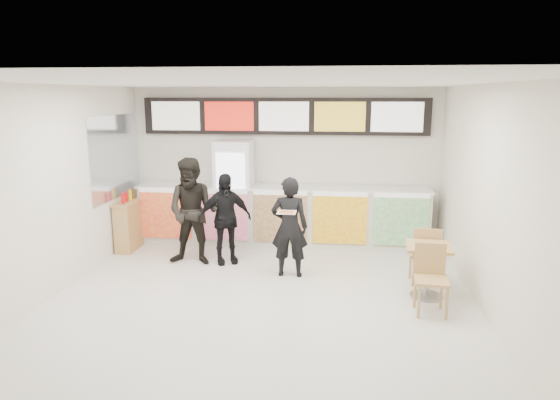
% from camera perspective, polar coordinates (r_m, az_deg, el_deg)
% --- Properties ---
extents(floor, '(7.00, 7.00, 0.00)m').
position_cam_1_polar(floor, '(6.91, -2.60, -12.47)').
color(floor, beige).
rests_on(floor, ground).
extents(ceiling, '(7.00, 7.00, 0.00)m').
position_cam_1_polar(ceiling, '(6.29, -2.87, 13.26)').
color(ceiling, white).
rests_on(ceiling, wall_back).
extents(wall_back, '(6.00, 0.00, 6.00)m').
position_cam_1_polar(wall_back, '(9.86, 0.52, 4.04)').
color(wall_back, silver).
rests_on(wall_back, floor).
extents(wall_left, '(0.00, 7.00, 7.00)m').
position_cam_1_polar(wall_left, '(7.52, -25.93, 0.35)').
color(wall_left, silver).
rests_on(wall_left, floor).
extents(wall_right, '(0.00, 7.00, 7.00)m').
position_cam_1_polar(wall_right, '(6.66, 23.68, -0.81)').
color(wall_right, silver).
rests_on(wall_right, floor).
extents(service_counter, '(5.56, 0.77, 1.14)m').
position_cam_1_polar(service_counter, '(9.63, 0.25, -1.76)').
color(service_counter, silver).
rests_on(service_counter, floor).
extents(menu_board, '(5.50, 0.14, 0.70)m').
position_cam_1_polar(menu_board, '(9.68, 0.47, 9.55)').
color(menu_board, black).
rests_on(menu_board, wall_back).
extents(drinks_fridge, '(0.70, 0.67, 2.00)m').
position_cam_1_polar(drinks_fridge, '(9.70, -5.23, 0.87)').
color(drinks_fridge, white).
rests_on(drinks_fridge, floor).
extents(mirror_panel, '(0.01, 2.00, 1.50)m').
position_cam_1_polar(mirror_panel, '(9.60, -18.26, 4.74)').
color(mirror_panel, '#B2B7BF').
rests_on(mirror_panel, wall_left).
extents(customer_main, '(0.59, 0.39, 1.61)m').
position_cam_1_polar(customer_main, '(7.90, 1.08, -3.10)').
color(customer_main, black).
rests_on(customer_main, floor).
extents(customer_left, '(0.91, 0.72, 1.83)m').
position_cam_1_polar(customer_left, '(8.56, -9.92, -1.33)').
color(customer_left, black).
rests_on(customer_left, floor).
extents(customer_mid, '(0.99, 0.73, 1.57)m').
position_cam_1_polar(customer_mid, '(8.56, -6.33, -2.13)').
color(customer_mid, black).
rests_on(customer_mid, floor).
extents(pizza_slice, '(0.36, 0.36, 0.02)m').
position_cam_1_polar(pizza_slice, '(7.38, 0.76, -1.36)').
color(pizza_slice, beige).
rests_on(pizza_slice, customer_main).
extents(cafe_table, '(0.67, 1.60, 0.92)m').
position_cam_1_polar(cafe_table, '(7.43, 16.56, -6.74)').
color(cafe_table, tan).
rests_on(cafe_table, floor).
extents(condiment_ledge, '(0.33, 0.82, 1.09)m').
position_cam_1_polar(condiment_ledge, '(9.79, -16.82, -2.70)').
color(condiment_ledge, tan).
rests_on(condiment_ledge, floor).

